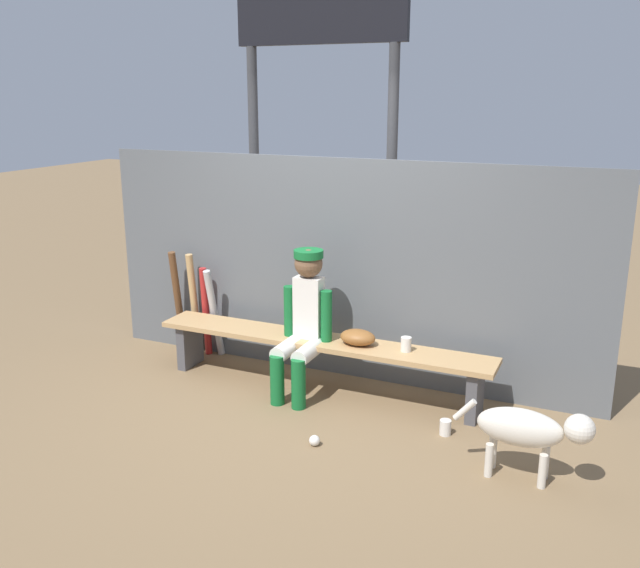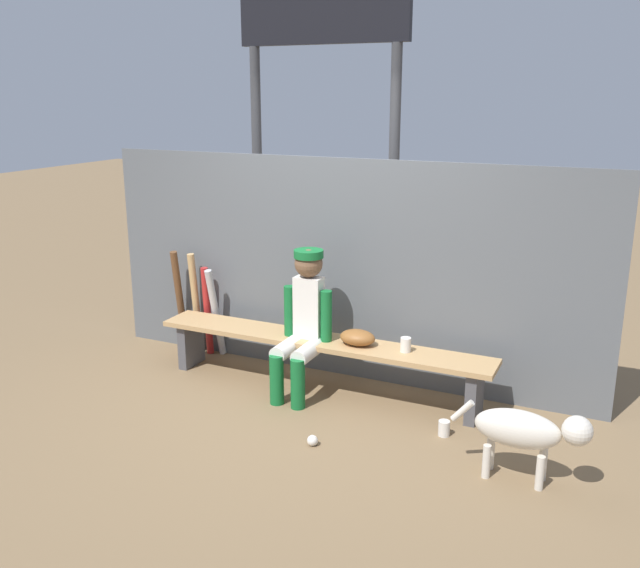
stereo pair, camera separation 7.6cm
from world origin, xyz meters
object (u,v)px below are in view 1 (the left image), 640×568
object	(u,v)px
bat_wood_tan	(194,304)
baseball	(315,441)
bat_wood_dark	(178,301)
dog	(529,430)
dugout_bench	(320,349)
scoreboard	(325,54)
cup_on_ground	(445,427)
player_seated	(303,319)
bat_aluminum_silver	(214,313)
bat_aluminum_red	(206,312)
cup_on_bench	(406,344)
baseball_glove	(358,337)

from	to	relation	value
bat_wood_tan	baseball	world-z (taller)	bat_wood_tan
bat_wood_dark	dog	size ratio (longest dim) A/B	1.12
dugout_bench	scoreboard	xyz separation A→B (m)	(-0.61, 1.49, 2.31)
cup_on_ground	dog	world-z (taller)	dog
player_seated	baseball	world-z (taller)	player_seated
baseball	scoreboard	xyz separation A→B (m)	(-0.96, 2.35, 2.62)
player_seated	bat_aluminum_silver	size ratio (longest dim) A/B	1.37
bat_aluminum_silver	baseball	bearing A→B (deg)	-36.81
player_seated	bat_aluminum_red	distance (m)	1.23
dugout_bench	bat_aluminum_silver	world-z (taller)	bat_aluminum_silver
bat_wood_dark	baseball	size ratio (longest dim) A/B	12.81
dugout_bench	cup_on_ground	world-z (taller)	dugout_bench
bat_aluminum_red	cup_on_bench	distance (m)	1.97
bat_aluminum_red	dugout_bench	bearing A→B (deg)	-12.43
cup_on_bench	baseball	bearing A→B (deg)	-111.97
dugout_bench	cup_on_ground	distance (m)	1.20
bat_wood_dark	bat_aluminum_silver	bearing A→B (deg)	-2.04
bat_wood_tan	dog	size ratio (longest dim) A/B	1.11
baseball	scoreboard	size ratio (longest dim) A/B	0.02
dugout_bench	bat_wood_dark	xyz separation A→B (m)	(-1.54, 0.27, 0.13)
player_seated	cup_on_ground	bearing A→B (deg)	-11.07
dugout_bench	baseball	bearing A→B (deg)	-68.11
player_seated	cup_on_bench	xyz separation A→B (m)	(0.80, 0.13, -0.13)
dugout_bench	baseball	distance (m)	0.98
dugout_bench	bat_aluminum_silver	bearing A→B (deg)	167.44
player_seated	bat_wood_tan	size ratio (longest dim) A/B	1.23
cup_on_ground	bat_wood_tan	bearing A→B (deg)	165.88
scoreboard	dog	size ratio (longest dim) A/B	4.54
baseball_glove	scoreboard	size ratio (longest dim) A/B	0.07
dugout_bench	bat_aluminum_silver	size ratio (longest dim) A/B	3.33
cup_on_bench	scoreboard	distance (m)	2.93
bat_aluminum_silver	baseball	world-z (taller)	bat_aluminum_silver
bat_aluminum_silver	cup_on_bench	distance (m)	1.86
cup_on_ground	scoreboard	world-z (taller)	scoreboard
bat_aluminum_red	bat_wood_tan	xyz separation A→B (m)	(-0.13, 0.01, 0.06)
player_seated	bat_aluminum_red	xyz separation A→B (m)	(-1.15, 0.38, -0.21)
bat_aluminum_silver	scoreboard	xyz separation A→B (m)	(0.53, 1.23, 2.24)
bat_aluminum_red	scoreboard	bearing A→B (deg)	62.38
baseball_glove	bat_wood_tan	distance (m)	1.71
dugout_bench	cup_on_ground	size ratio (longest dim) A/B	25.29
cup_on_ground	bat_wood_dark	bearing A→B (deg)	166.96
bat_aluminum_silver	baseball	distance (m)	1.90
cup_on_bench	scoreboard	bearing A→B (deg)	131.83
bat_wood_tan	cup_on_bench	size ratio (longest dim) A/B	8.47
bat_aluminum_silver	dog	bearing A→B (deg)	-18.63
bat_aluminum_red	bat_wood_dark	size ratio (longest dim) A/B	0.87
bat_aluminum_red	cup_on_ground	bearing A→B (deg)	-14.71
cup_on_bench	dog	distance (m)	1.25
dugout_bench	bat_wood_tan	distance (m)	1.41
bat_aluminum_silver	cup_on_bench	bearing A→B (deg)	-7.31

